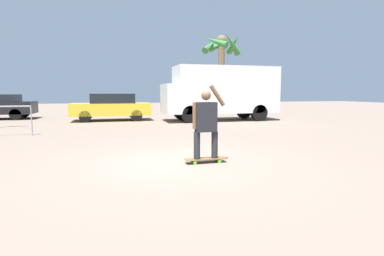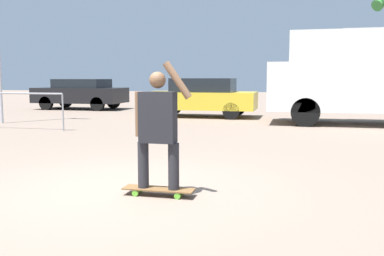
{
  "view_description": "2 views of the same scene",
  "coord_description": "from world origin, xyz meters",
  "px_view_note": "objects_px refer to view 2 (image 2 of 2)",
  "views": [
    {
      "loc": [
        -1.5,
        -6.31,
        1.52
      ],
      "look_at": [
        0.33,
        0.29,
        0.72
      ],
      "focal_mm": 28.0,
      "sensor_mm": 36.0,
      "label": 1
    },
    {
      "loc": [
        2.19,
        -5.26,
        1.5
      ],
      "look_at": [
        0.89,
        0.04,
        0.85
      ],
      "focal_mm": 40.0,
      "sensor_mm": 36.0,
      "label": 2
    }
  ],
  "objects_px": {
    "person_skateboarder": "(158,123)",
    "skateboard": "(159,190)",
    "parked_car_yellow": "(201,97)",
    "parked_car_black": "(81,93)",
    "camper_van": "(374,74)"
  },
  "relations": [
    {
      "from": "person_skateboarder",
      "to": "skateboard",
      "type": "bearing_deg",
      "value": -0.0
    },
    {
      "from": "skateboard",
      "to": "person_skateboarder",
      "type": "height_order",
      "value": "person_skateboarder"
    },
    {
      "from": "parked_car_yellow",
      "to": "parked_car_black",
      "type": "bearing_deg",
      "value": 158.39
    },
    {
      "from": "person_skateboarder",
      "to": "parked_car_black",
      "type": "distance_m",
      "value": 15.9
    },
    {
      "from": "person_skateboarder",
      "to": "camper_van",
      "type": "height_order",
      "value": "camper_van"
    },
    {
      "from": "parked_car_yellow",
      "to": "skateboard",
      "type": "bearing_deg",
      "value": -80.27
    },
    {
      "from": "skateboard",
      "to": "parked_car_yellow",
      "type": "height_order",
      "value": "parked_car_yellow"
    },
    {
      "from": "skateboard",
      "to": "parked_car_black",
      "type": "relative_size",
      "value": 0.22
    },
    {
      "from": "camper_van",
      "to": "parked_car_black",
      "type": "height_order",
      "value": "camper_van"
    },
    {
      "from": "skateboard",
      "to": "camper_van",
      "type": "bearing_deg",
      "value": 67.02
    },
    {
      "from": "person_skateboarder",
      "to": "parked_car_yellow",
      "type": "xyz_separation_m",
      "value": [
        -1.88,
        10.96,
        -0.15
      ]
    },
    {
      "from": "skateboard",
      "to": "parked_car_black",
      "type": "bearing_deg",
      "value": 121.7
    },
    {
      "from": "person_skateboarder",
      "to": "parked_car_yellow",
      "type": "height_order",
      "value": "person_skateboarder"
    },
    {
      "from": "skateboard",
      "to": "parked_car_yellow",
      "type": "distance_m",
      "value": 11.15
    },
    {
      "from": "skateboard",
      "to": "person_skateboarder",
      "type": "xyz_separation_m",
      "value": [
        -0.0,
        0.0,
        0.85
      ]
    }
  ]
}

